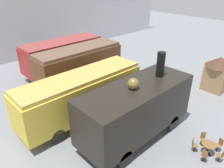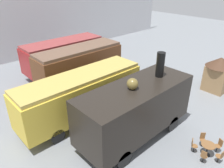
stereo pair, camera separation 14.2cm
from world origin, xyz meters
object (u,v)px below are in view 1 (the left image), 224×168
(passenger_coach_wooden, at_px, (79,65))
(steam_locomotive, at_px, (136,108))
(cafe_table_near, at_px, (208,147))
(streamlined_locomotive, at_px, (69,53))
(ticket_kiosk, at_px, (218,72))
(passenger_coach_vintage, at_px, (82,93))
(cafe_chair_0, at_px, (221,155))
(visitor_person, at_px, (173,91))

(passenger_coach_wooden, relative_size, steam_locomotive, 1.01)
(steam_locomotive, bearing_deg, cafe_table_near, -65.36)
(streamlined_locomotive, relative_size, ticket_kiosk, 3.22)
(passenger_coach_vintage, xyz_separation_m, cafe_chair_0, (2.81, -8.47, -1.39))
(cafe_chair_0, bearing_deg, cafe_table_near, 0.00)
(cafe_chair_0, relative_size, ticket_kiosk, 0.29)
(passenger_coach_vintage, height_order, cafe_chair_0, passenger_coach_vintage)
(streamlined_locomotive, xyz_separation_m, steam_locomotive, (-2.75, -11.29, 0.03))
(passenger_coach_wooden, bearing_deg, steam_locomotive, -100.47)
(streamlined_locomotive, distance_m, visitor_person, 10.90)
(cafe_table_near, relative_size, visitor_person, 0.48)
(passenger_coach_vintage, distance_m, cafe_table_near, 8.36)
(visitor_person, relative_size, ticket_kiosk, 0.53)
(passenger_coach_wooden, bearing_deg, cafe_chair_0, -88.83)
(passenger_coach_wooden, distance_m, cafe_table_near, 11.66)
(streamlined_locomotive, bearing_deg, ticket_kiosk, -59.72)
(passenger_coach_wooden, height_order, cafe_table_near, passenger_coach_wooden)
(passenger_coach_vintage, distance_m, cafe_chair_0, 9.03)
(passenger_coach_vintage, xyz_separation_m, visitor_person, (6.53, -3.09, -1.05))
(cafe_table_near, distance_m, visitor_person, 5.89)
(cafe_table_near, distance_m, ticket_kiosk, 8.65)
(ticket_kiosk, bearing_deg, visitor_person, 161.33)
(streamlined_locomotive, distance_m, ticket_kiosk, 13.87)
(passenger_coach_wooden, distance_m, passenger_coach_vintage, 4.60)
(streamlined_locomotive, bearing_deg, passenger_coach_wooden, -110.29)
(steam_locomotive, bearing_deg, passenger_coach_wooden, 79.53)
(passenger_coach_wooden, relative_size, cafe_chair_0, 8.68)
(streamlined_locomotive, distance_m, cafe_table_near, 15.24)
(streamlined_locomotive, bearing_deg, cafe_table_near, -93.72)
(streamlined_locomotive, xyz_separation_m, cafe_table_near, (-0.98, -15.14, -1.50))
(streamlined_locomotive, xyz_separation_m, passenger_coach_vintage, (-3.89, -7.42, -0.14))
(cafe_chair_0, bearing_deg, passenger_coach_vintage, 25.62)
(visitor_person, bearing_deg, passenger_coach_vintage, 154.72)
(visitor_person, bearing_deg, cafe_table_near, -128.08)
(cafe_table_near, bearing_deg, passenger_coach_vintage, 110.61)
(passenger_coach_vintage, height_order, visitor_person, passenger_coach_vintage)
(steam_locomotive, distance_m, cafe_table_near, 4.51)
(passenger_coach_wooden, distance_m, steam_locomotive, 7.82)
(passenger_coach_vintage, xyz_separation_m, steam_locomotive, (1.14, -3.87, 0.17))
(cafe_chair_0, bearing_deg, streamlined_locomotive, 3.39)
(steam_locomotive, relative_size, cafe_chair_0, 8.59)
(ticket_kiosk, bearing_deg, passenger_coach_wooden, 134.82)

